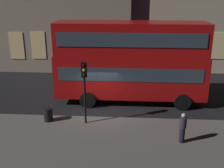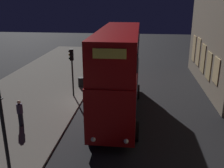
% 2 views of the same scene
% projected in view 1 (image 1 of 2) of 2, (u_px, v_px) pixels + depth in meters
% --- Properties ---
extents(ground_plane, '(80.00, 80.00, 0.00)m').
position_uv_depth(ground_plane, '(99.00, 113.00, 17.88)').
color(ground_plane, black).
extents(sidewalk_slab, '(44.00, 8.77, 0.12)m').
position_uv_depth(sidewalk_slab, '(86.00, 158.00, 12.91)').
color(sidewalk_slab, '#5B564F').
rests_on(sidewalk_slab, ground).
extents(double_decker_bus, '(10.36, 2.80, 5.58)m').
position_uv_depth(double_decker_bus, '(130.00, 59.00, 18.66)').
color(double_decker_bus, '#9E0C0C').
rests_on(double_decker_bus, ground).
extents(traffic_light_near_kerb, '(0.35, 0.38, 3.69)m').
position_uv_depth(traffic_light_near_kerb, '(84.00, 80.00, 15.38)').
color(traffic_light_near_kerb, black).
rests_on(traffic_light_near_kerb, sidewalk_slab).
extents(pedestrian, '(0.36, 0.36, 1.62)m').
position_uv_depth(pedestrian, '(183.00, 128.00, 13.91)').
color(pedestrian, black).
rests_on(pedestrian, sidewalk_slab).
extents(litter_bin, '(0.52, 0.52, 0.81)m').
position_uv_depth(litter_bin, '(48.00, 114.00, 16.37)').
color(litter_bin, black).
rests_on(litter_bin, sidewalk_slab).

